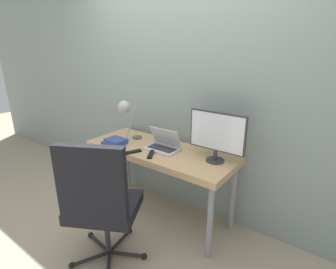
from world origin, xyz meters
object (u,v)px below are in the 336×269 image
object	(u,v)px
monitor	(217,134)
desk_lamp	(125,110)
office_chair	(100,200)
book_stack	(115,141)
laptop	(163,145)

from	to	relation	value
monitor	desk_lamp	world-z (taller)	desk_lamp
office_chair	book_stack	xyz separation A→B (m)	(-0.49, 0.62, 0.17)
laptop	monitor	distance (m)	0.57
laptop	desk_lamp	bearing A→B (deg)	-171.34
laptop	office_chair	world-z (taller)	office_chair
monitor	desk_lamp	xyz separation A→B (m)	(-0.95, -0.12, 0.09)
monitor	book_stack	distance (m)	1.06
monitor	office_chair	bearing A→B (deg)	-121.43
desk_lamp	book_stack	distance (m)	0.34
laptop	desk_lamp	size ratio (longest dim) A/B	0.74
monitor	desk_lamp	bearing A→B (deg)	-172.65
laptop	monitor	xyz separation A→B (m)	(0.53, 0.06, 0.20)
desk_lamp	book_stack	world-z (taller)	desk_lamp
laptop	office_chair	size ratio (longest dim) A/B	0.30
office_chair	book_stack	bearing A→B (deg)	128.09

